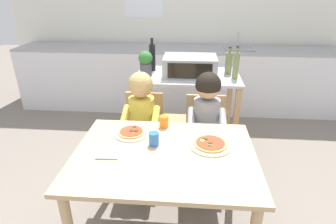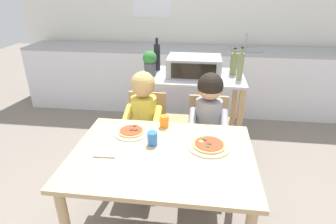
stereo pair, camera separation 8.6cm
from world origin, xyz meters
name	(u,v)px [view 1 (the left image)]	position (x,y,z in m)	size (l,w,h in m)	color
ground_plane	(174,154)	(0.00, 1.10, 0.00)	(10.96, 10.96, 0.00)	slate
back_wall_tiled	(181,10)	(0.00, 2.80, 1.35)	(5.10, 0.13, 2.70)	white
kitchen_counter	(179,79)	(0.00, 2.39, 0.45)	(4.59, 0.60, 1.09)	silver
kitchen_island_cart	(187,102)	(0.13, 1.17, 0.59)	(1.02, 0.61, 0.89)	#B7BABF
toaster_oven	(190,66)	(0.15, 1.16, 0.98)	(0.51, 0.36, 0.19)	#999BA0
bottle_brown_beer	(236,65)	(0.57, 1.08, 1.02)	(0.06, 0.06, 0.31)	olive
bottle_dark_olive_oil	(229,63)	(0.53, 1.24, 1.00)	(0.07, 0.07, 0.27)	olive
bottle_tall_green_wine	(152,57)	(-0.24, 1.30, 1.03)	(0.06, 0.06, 0.33)	black
potted_herb_plant	(146,63)	(-0.28, 1.10, 1.02)	(0.14, 0.14, 0.24)	#4C4C51
dining_table	(164,167)	(0.00, 0.00, 0.62)	(1.16, 0.87, 0.73)	tan
dining_chair_left	(144,131)	(-0.26, 0.73, 0.48)	(0.36, 0.36, 0.81)	tan
dining_chair_right	(205,134)	(0.30, 0.71, 0.48)	(0.36, 0.36, 0.81)	tan
child_in_yellow_shirt	(141,116)	(-0.26, 0.61, 0.68)	(0.32, 0.42, 1.04)	#424C6B
child_in_grey_shirt	(207,118)	(0.30, 0.60, 0.70)	(0.32, 0.42, 1.06)	#424C6B
pizza_plate_white	(131,133)	(-0.26, 0.22, 0.74)	(0.24, 0.24, 0.03)	white
pizza_plate_cream	(210,144)	(0.30, 0.11, 0.74)	(0.28, 0.28, 0.03)	beige
drinking_cup_orange	(164,121)	(-0.04, 0.36, 0.78)	(0.07, 0.07, 0.09)	orange
drinking_cup_blue	(154,139)	(-0.08, 0.09, 0.78)	(0.07, 0.07, 0.09)	blue
serving_spoon	(106,159)	(-0.35, -0.10, 0.74)	(0.01, 0.01, 0.14)	#B7BABF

